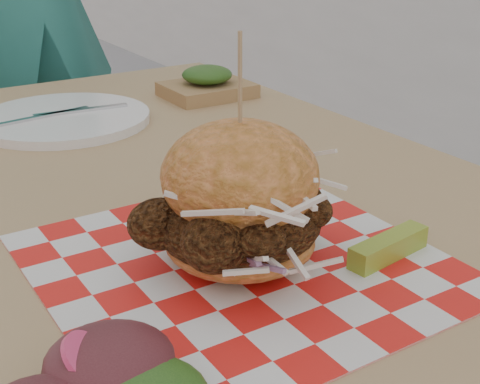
{
  "coord_description": "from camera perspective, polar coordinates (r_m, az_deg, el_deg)",
  "views": [
    {
      "loc": [
        -0.14,
        -0.39,
        1.06
      ],
      "look_at": [
        0.16,
        0.08,
        0.82
      ],
      "focal_mm": 50.0,
      "sensor_mm": 36.0,
      "label": 1
    }
  ],
  "objects": [
    {
      "name": "paper_liner",
      "position": [
        0.64,
        0.0,
        -6.12
      ],
      "size": [
        0.36,
        0.36,
        0.0
      ],
      "primitive_type": "cube",
      "color": "red",
      "rests_on": "patio_table"
    },
    {
      "name": "pickle_spear",
      "position": [
        0.66,
        12.56,
        -4.62
      ],
      "size": [
        0.1,
        0.03,
        0.02
      ],
      "primitive_type": "cube",
      "rotation": [
        0.0,
        0.0,
        0.14
      ],
      "color": "#9EAE32",
      "rests_on": "paper_liner"
    },
    {
      "name": "sandwich",
      "position": [
        0.61,
        0.0,
        -1.09
      ],
      "size": [
        0.19,
        0.19,
        0.22
      ],
      "color": "orange",
      "rests_on": "paper_liner"
    },
    {
      "name": "kraft_tray",
      "position": [
        1.21,
        -2.82,
        9.17
      ],
      "size": [
        0.15,
        0.12,
        0.06
      ],
      "color": "#987245",
      "rests_on": "patio_table"
    },
    {
      "name": "patio_table",
      "position": [
        0.85,
        -7.25,
        -4.69
      ],
      "size": [
        0.8,
        1.2,
        0.75
      ],
      "color": "tan",
      "rests_on": "ground"
    },
    {
      "name": "place_setting",
      "position": [
        1.09,
        -14.82,
        6.08
      ],
      "size": [
        0.27,
        0.27,
        0.02
      ],
      "color": "white",
      "rests_on": "patio_table"
    }
  ]
}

